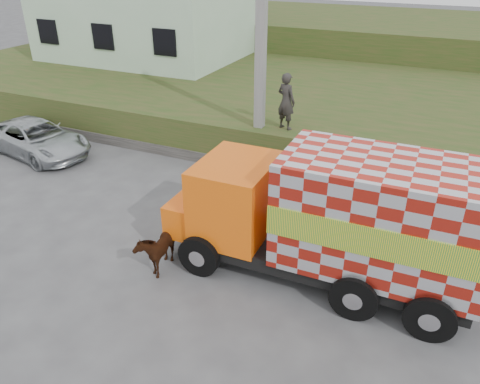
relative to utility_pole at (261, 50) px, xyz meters
The scene contains 9 objects.
ground 6.23m from the utility_pole, 77.74° to the right, with size 120.00×120.00×0.00m, color #474749.
embankment 6.42m from the utility_pole, 79.51° to the left, with size 40.00×12.00×1.50m, color #274818.
embankment_far 17.62m from the utility_pole, 86.71° to the left, with size 40.00×12.00×3.00m, color #274818.
retaining_strip 4.02m from the utility_pole, 158.20° to the right, with size 16.00×0.50×0.40m, color #595651.
utility_pole is the anchor object (origin of this frame).
cargo_truck 6.96m from the utility_pole, 52.48° to the right, with size 7.21×2.56×3.21m.
cow 7.40m from the utility_pole, 89.89° to the right, with size 0.60×1.33×1.12m, color black.
suv 9.04m from the utility_pole, 163.08° to the right, with size 2.09×4.53×1.26m, color #ABB1B4.
pedestrian 1.85m from the utility_pole, 13.01° to the left, with size 0.69×0.45×1.90m, color #2B2826.
Camera 1 is at (4.73, -9.61, 7.11)m, focal length 35.00 mm.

